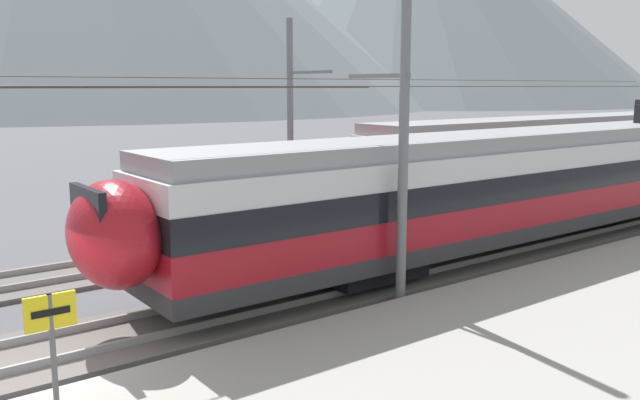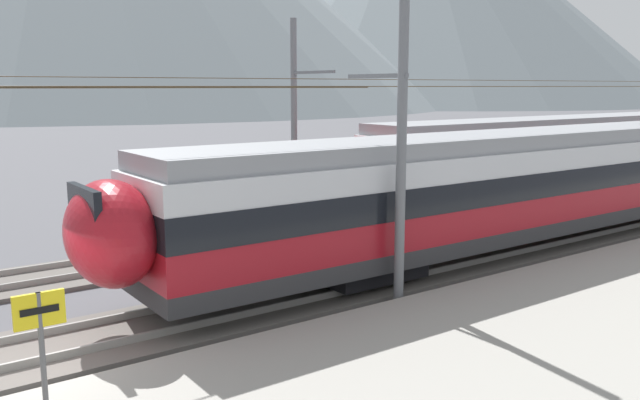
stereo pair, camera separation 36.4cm
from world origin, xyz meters
name	(u,v)px [view 1 (the left image)]	position (x,y,z in m)	size (l,w,h in m)	color
ground_plane	(23,384)	(0.00, 0.00, 0.00)	(400.00, 400.00, 0.00)	#4C4C51
track_near	(9,362)	(0.00, 0.99, 0.07)	(120.00, 3.00, 0.28)	#5B5651
train_near_platform	(565,175)	(18.07, 0.99, 2.23)	(33.36, 3.01, 4.27)	#2D2D30
train_far_track	(590,147)	(28.50, 6.36, 2.23)	(31.59, 2.99, 4.27)	#2D2D30
catenary_mast_mid	(400,140)	(8.49, -0.71, 4.01)	(41.16, 2.13, 7.75)	slate
catenary_mast_far_side	(293,119)	(11.82, 8.56, 4.06)	(41.16, 2.68, 7.75)	slate
platform_sign	(52,334)	(-0.14, -2.82, 1.86)	(0.70, 0.08, 2.15)	#59595B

